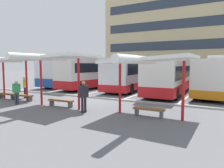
# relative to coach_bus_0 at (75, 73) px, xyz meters

# --- Properties ---
(ground_plane) EXTENTS (160.00, 160.00, 0.00)m
(ground_plane) POSITION_rel_coach_bus_0_xyz_m (8.31, -8.93, -1.64)
(ground_plane) COLOR slate
(terminal_building) EXTENTS (34.68, 13.30, 24.01)m
(terminal_building) POSITION_rel_coach_bus_0_xyz_m (8.33, 29.41, 9.00)
(terminal_building) COLOR #D1BC8C
(terminal_building) RESTS_ON ground
(coach_bus_0) EXTENTS (3.20, 11.39, 3.58)m
(coach_bus_0) POSITION_rel_coach_bus_0_xyz_m (0.00, 0.00, 0.00)
(coach_bus_0) COLOR silver
(coach_bus_0) RESTS_ON ground
(coach_bus_1) EXTENTS (3.13, 12.21, 3.72)m
(coach_bus_1) POSITION_rel_coach_bus_0_xyz_m (3.94, -0.42, 0.08)
(coach_bus_1) COLOR silver
(coach_bus_1) RESTS_ON ground
(coach_bus_2) EXTENTS (3.49, 10.97, 3.66)m
(coach_bus_2) POSITION_rel_coach_bus_0_xyz_m (8.30, -0.55, 0.08)
(coach_bus_2) COLOR silver
(coach_bus_2) RESTS_ON ground
(coach_bus_3) EXTENTS (3.12, 11.79, 3.45)m
(coach_bus_3) POSITION_rel_coach_bus_0_xyz_m (12.69, -1.31, -0.05)
(coach_bus_3) COLOR silver
(coach_bus_3) RESTS_ON ground
(coach_bus_4) EXTENTS (3.58, 12.57, 3.44)m
(coach_bus_4) POSITION_rel_coach_bus_0_xyz_m (16.80, 0.26, -0.04)
(coach_bus_4) COLOR silver
(coach_bus_4) RESTS_ON ground
(lane_stripe_0) EXTENTS (0.16, 14.00, 0.01)m
(lane_stripe_0) POSITION_rel_coach_bus_0_xyz_m (-2.06, 0.02, -1.63)
(lane_stripe_0) COLOR white
(lane_stripe_0) RESTS_ON ground
(lane_stripe_1) EXTENTS (0.16, 14.00, 0.01)m
(lane_stripe_1) POSITION_rel_coach_bus_0_xyz_m (2.08, 0.02, -1.63)
(lane_stripe_1) COLOR white
(lane_stripe_1) RESTS_ON ground
(lane_stripe_2) EXTENTS (0.16, 14.00, 0.01)m
(lane_stripe_2) POSITION_rel_coach_bus_0_xyz_m (6.23, 0.02, -1.63)
(lane_stripe_2) COLOR white
(lane_stripe_2) RESTS_ON ground
(lane_stripe_3) EXTENTS (0.16, 14.00, 0.01)m
(lane_stripe_3) POSITION_rel_coach_bus_0_xyz_m (10.38, 0.02, -1.63)
(lane_stripe_3) COLOR white
(lane_stripe_3) RESTS_ON ground
(lane_stripe_4) EXTENTS (0.16, 14.00, 0.01)m
(lane_stripe_4) POSITION_rel_coach_bus_0_xyz_m (14.53, 0.02, -1.63)
(lane_stripe_4) COLOR white
(lane_stripe_4) RESTS_ON ground
(waiting_shelter_0) EXTENTS (3.66, 4.32, 3.20)m
(waiting_shelter_0) POSITION_rel_coach_bus_0_xyz_m (3.29, -11.46, 1.32)
(waiting_shelter_0) COLOR red
(waiting_shelter_0) RESTS_ON ground
(bench_0) EXTENTS (1.85, 0.49, 0.45)m
(bench_0) POSITION_rel_coach_bus_0_xyz_m (2.39, -11.29, -1.30)
(bench_0) COLOR brown
(bench_0) RESTS_ON ground
(bench_1) EXTENTS (1.67, 0.61, 0.45)m
(bench_1) POSITION_rel_coach_bus_0_xyz_m (4.19, -11.22, -1.30)
(bench_1) COLOR brown
(bench_1) RESTS_ON ground
(waiting_shelter_1) EXTENTS (4.15, 5.02, 3.31)m
(waiting_shelter_1) POSITION_rel_coach_bus_0_xyz_m (8.15, -11.91, 1.42)
(waiting_shelter_1) COLOR red
(waiting_shelter_1) RESTS_ON ground
(bench_2) EXTENTS (1.81, 0.50, 0.45)m
(bench_2) POSITION_rel_coach_bus_0_xyz_m (8.15, -11.49, -1.30)
(bench_2) COLOR brown
(bench_2) RESTS_ON ground
(waiting_shelter_2) EXTENTS (4.38, 5.40, 3.14)m
(waiting_shelter_2) POSITION_rel_coach_bus_0_xyz_m (13.96, -11.53, 1.23)
(waiting_shelter_2) COLOR red
(waiting_shelter_2) RESTS_ON ground
(bench_3) EXTENTS (1.63, 0.44, 0.45)m
(bench_3) POSITION_rel_coach_bus_0_xyz_m (13.96, -11.25, -1.30)
(bench_3) COLOR brown
(bench_3) RESTS_ON ground
(platform_kerb) EXTENTS (44.00, 0.24, 0.12)m
(platform_kerb) POSITION_rel_coach_bus_0_xyz_m (8.31, -7.63, -1.58)
(platform_kerb) COLOR #ADADA8
(platform_kerb) RESTS_ON ground
(waiting_passenger_0) EXTENTS (0.52, 0.41, 1.62)m
(waiting_passenger_0) POSITION_rel_coach_bus_0_xyz_m (4.99, -12.34, -0.71)
(waiting_passenger_0) COLOR #33384C
(waiting_passenger_0) RESTS_ON ground
(waiting_passenger_1) EXTENTS (0.43, 0.55, 1.75)m
(waiting_passenger_1) POSITION_rel_coach_bus_0_xyz_m (10.46, -12.15, -0.61)
(waiting_passenger_1) COLOR black
(waiting_passenger_1) RESTS_ON ground
(waiting_passenger_2) EXTENTS (0.52, 0.50, 1.74)m
(waiting_passenger_2) POSITION_rel_coach_bus_0_xyz_m (3.32, -10.36, -0.62)
(waiting_passenger_2) COLOR black
(waiting_passenger_2) RESTS_ON ground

